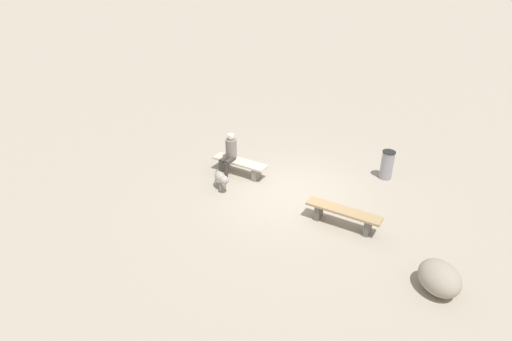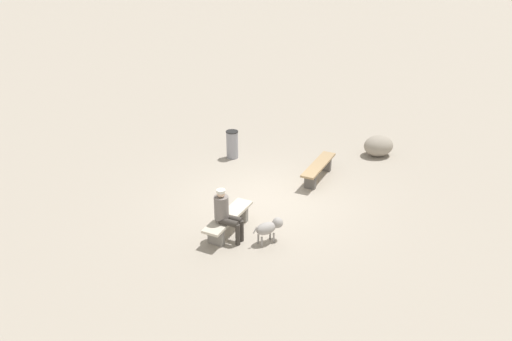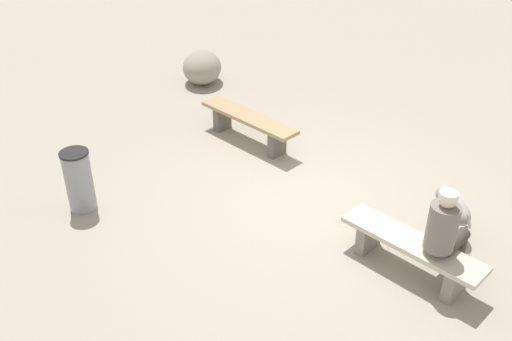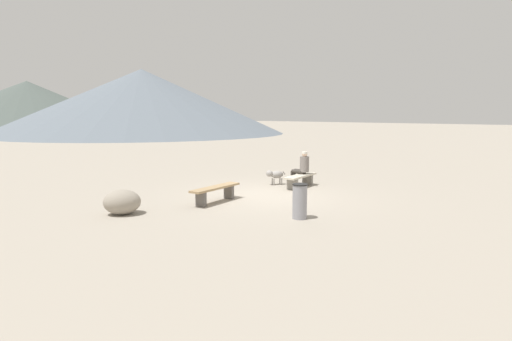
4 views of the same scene
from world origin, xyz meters
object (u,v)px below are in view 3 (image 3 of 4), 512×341
(seated_person, at_px, (445,230))
(boulder, at_px, (202,67))
(trash_bin, at_px, (79,181))
(bench_left, at_px, (248,123))
(bench_right, at_px, (411,250))
(dog, at_px, (453,207))

(seated_person, height_order, boulder, seated_person)
(boulder, bearing_deg, trash_bin, -49.55)
(bench_left, xyz_separation_m, bench_right, (3.72, -0.15, -0.03))
(bench_left, bearing_deg, boulder, 155.72)
(bench_left, bearing_deg, trash_bin, -95.00)
(bench_left, relative_size, trash_bin, 2.19)
(bench_left, distance_m, trash_bin, 2.95)
(seated_person, distance_m, boulder, 6.67)
(bench_left, distance_m, bench_right, 3.73)
(bench_left, distance_m, boulder, 2.70)
(seated_person, bearing_deg, dog, 109.04)
(bench_left, height_order, dog, dog)
(bench_right, relative_size, trash_bin, 2.02)
(bench_left, xyz_separation_m, seated_person, (4.00, 0.01, 0.37))
(seated_person, bearing_deg, trash_bin, -153.95)
(bench_left, height_order, boulder, boulder)
(bench_left, xyz_separation_m, boulder, (-2.63, 0.58, -0.02))
(dog, xyz_separation_m, trash_bin, (-3.12, -3.78, 0.06))
(bench_left, bearing_deg, dog, 1.98)
(bench_right, bearing_deg, seated_person, 18.20)
(bench_right, distance_m, boulder, 6.40)
(bench_right, height_order, dog, dog)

